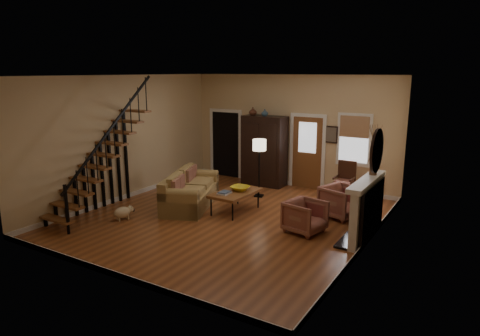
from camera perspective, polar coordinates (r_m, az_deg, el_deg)
The scene contains 15 objects.
room at distance 11.48m, azimuth 1.31°, elevation 3.32°, with size 7.00×7.33×3.30m.
staircase at distance 10.62m, azimuth -18.37°, elevation 2.40°, with size 0.94×2.80×3.20m, color brown, non-canonical shape.
fireplace at distance 9.21m, azimuth 16.75°, elevation -4.55°, with size 0.33×1.95×2.30m.
armoire at distance 12.89m, azimuth 3.26°, elevation 2.31°, with size 1.30×0.60×2.10m, color black, non-canonical shape.
vase_a at distance 12.81m, azimuth 1.72°, elevation 7.56°, with size 0.24×0.24×0.25m, color #4C2619.
vase_b at distance 12.62m, azimuth 3.32°, elevation 7.38°, with size 0.20×0.20×0.21m, color #334C60.
sofa at distance 11.02m, azimuth -6.60°, elevation -2.96°, with size 0.97×2.24×0.84m, color #9F8048, non-canonical shape.
coffee_table at distance 10.56m, azimuth -0.63°, elevation -4.51°, with size 0.78×1.33×0.51m, color brown, non-canonical shape.
bowl at distance 10.57m, azimuth 0.03°, elevation -2.73°, with size 0.46×0.46×0.11m, color gold.
books at distance 10.30m, azimuth -2.08°, elevation -3.31°, with size 0.24×0.33×0.06m, color beige, non-canonical shape.
armchair_left at distance 9.33m, azimuth 8.68°, elevation -6.42°, with size 0.75×0.77×0.70m, color maroon.
armchair_right at distance 10.41m, azimuth 13.36°, elevation -4.40°, with size 0.81×0.84×0.76m, color maroon.
floor_lamp at distance 11.69m, azimuth 2.57°, elevation -0.04°, with size 0.37×0.37×1.60m, color black, non-canonical shape.
side_chair at distance 11.87m, azimuth 13.72°, elevation -1.63°, with size 0.54×0.54×1.02m, color #3A1E12, non-canonical shape.
dog at distance 10.38m, azimuth -15.43°, elevation -5.85°, with size 0.26×0.44×0.32m, color beige, non-canonical shape.
Camera 1 is at (5.20, -8.07, 3.41)m, focal length 32.00 mm.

